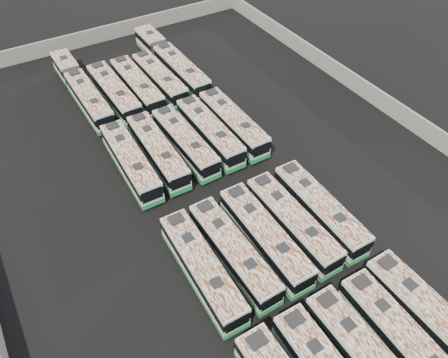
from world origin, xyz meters
TOP-DOWN VIEW (x-y plane):
  - ground at (0.00, 0.00)m, footprint 140.00×140.00m
  - perimeter_wall at (0.00, 0.00)m, footprint 45.20×73.20m
  - bus_front_right at (1.68, -18.79)m, footprint 2.51×10.79m
  - bus_front_far_right at (4.63, -18.75)m, footprint 2.52×11.16m
  - bus_midfront_far_left at (-7.29, -6.49)m, footprint 2.58×10.92m
  - bus_midfront_left at (-4.35, -6.42)m, footprint 2.40×10.76m
  - bus_midfront_center at (-1.30, -6.48)m, footprint 2.45×10.99m
  - bus_midfront_right at (1.63, -6.43)m, footprint 2.35×10.81m
  - bus_midfront_far_right at (4.64, -6.48)m, footprint 2.50×10.89m
  - bus_midback_far_left at (-7.28, 8.01)m, footprint 2.61×11.06m
  - bus_midback_left at (-4.32, 8.07)m, footprint 2.58×10.92m
  - bus_midback_center at (-1.27, 7.94)m, footprint 2.48×10.72m
  - bus_midback_right at (1.74, 8.05)m, footprint 2.35×10.92m
  - bus_midback_far_right at (4.67, 8.03)m, footprint 2.35×11.01m
  - bus_back_far_left at (-7.30, 23.29)m, footprint 2.42×16.63m
  - bus_back_left at (-4.28, 20.25)m, footprint 2.61×11.25m
  - bus_back_center at (-1.34, 20.23)m, footprint 2.42×11.05m
  - bus_back_right at (1.64, 20.23)m, footprint 2.55×10.87m
  - bus_back_far_right at (4.73, 23.43)m, footprint 2.51×17.38m

SIDE VIEW (x-z plane):
  - ground at x=0.00m, z-range 0.00..0.00m
  - perimeter_wall at x=0.00m, z-range 0.00..2.20m
  - bus_midback_center at x=-1.27m, z-range 0.03..3.04m
  - bus_back_far_left at x=-7.30m, z-range 0.03..3.04m
  - bus_midfront_left at x=-4.35m, z-range 0.03..3.05m
  - bus_front_right at x=1.68m, z-range 0.03..3.06m
  - bus_midfront_right at x=1.63m, z-range 0.03..3.07m
  - bus_back_right at x=1.64m, z-range 0.03..3.08m
  - bus_midfront_far_right at x=4.64m, z-range 0.03..3.09m
  - bus_midfront_far_left at x=-7.29m, z-range 0.03..3.09m
  - bus_midback_left at x=-4.32m, z-range 0.03..3.09m
  - bus_midback_right at x=1.74m, z-range 0.03..3.11m
  - bus_midfront_center at x=-1.30m, z-range 0.03..3.12m
  - bus_midback_far_left at x=-7.28m, z-range 0.03..3.13m
  - bus_midback_far_right at x=4.67m, z-range 0.03..3.13m
  - bus_back_center at x=-1.34m, z-range 0.04..3.14m
  - bus_front_far_right at x=4.63m, z-range 0.04..3.17m
  - bus_back_far_right at x=4.73m, z-range 0.03..3.18m
  - bus_back_left at x=-4.28m, z-range 0.04..3.19m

